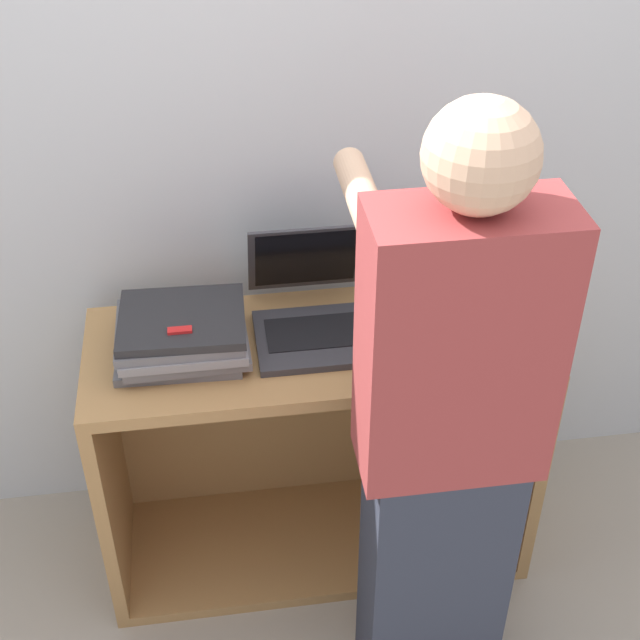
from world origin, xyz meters
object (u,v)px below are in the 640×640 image
laptop_stack_right (446,312)px  person (446,446)px  laptop_open (313,311)px  laptop_stack_left (182,335)px

laptop_stack_right → person: (-0.12, -0.46, -0.03)m
laptop_open → laptop_stack_left: size_ratio=1.11×
laptop_open → person: 0.58m
laptop_stack_left → laptop_stack_right: 0.69m
laptop_stack_right → laptop_stack_left: bearing=180.0°
laptop_stack_left → laptop_stack_right: size_ratio=1.01×
laptop_stack_left → person: bearing=-39.0°
laptop_stack_left → laptop_stack_right: bearing=-0.0°
laptop_stack_left → person: size_ratio=0.21×
laptop_stack_right → person: bearing=-104.3°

